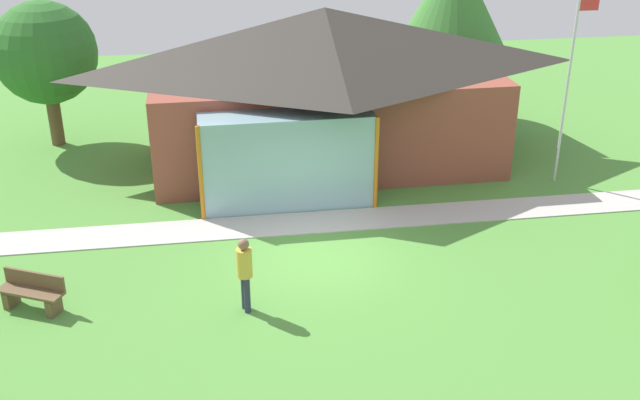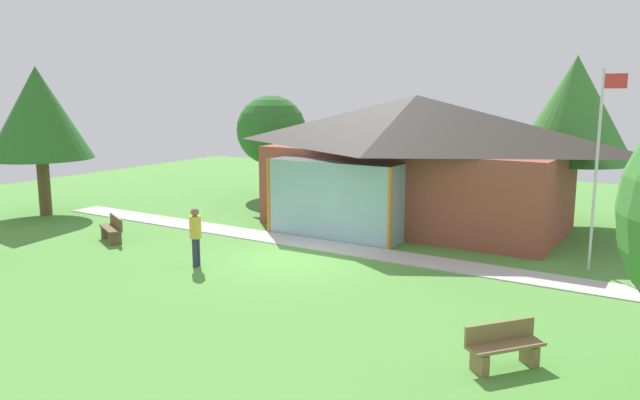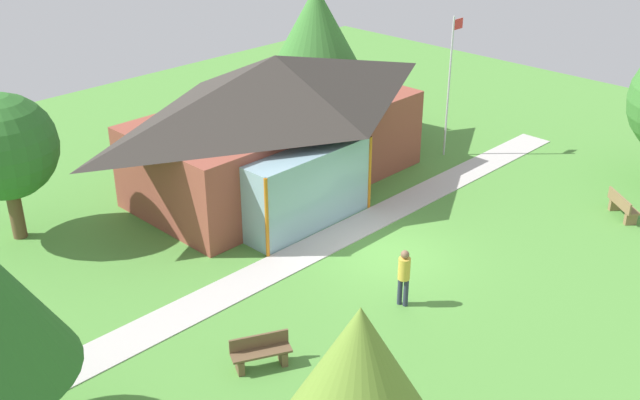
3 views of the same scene
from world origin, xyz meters
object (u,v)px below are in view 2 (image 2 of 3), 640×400
object	(u,v)px
bench_mid_left	(112,229)
tree_behind_pavilion_left	(271,130)
tree_behind_pavilion_right	(574,110)
bench_lawn_far_right	(504,347)
tree_west_hedge	(38,114)
pavilion	(411,159)
visitor_strolling_lawn	(195,232)
flagpole	(598,161)

from	to	relation	value
bench_mid_left	tree_behind_pavilion_left	size ratio (longest dim) A/B	0.32
tree_behind_pavilion_right	bench_lawn_far_right	bearing A→B (deg)	-84.52
bench_lawn_far_right	tree_west_hedge	world-z (taller)	tree_west_hedge
pavilion	tree_behind_pavilion_left	bearing A→B (deg)	160.32
pavilion	visitor_strolling_lawn	xyz separation A→B (m)	(-3.09, -8.36, -1.53)
tree_behind_pavilion_right	visitor_strolling_lawn	bearing A→B (deg)	-125.64
flagpole	visitor_strolling_lawn	world-z (taller)	flagpole
visitor_strolling_lawn	tree_west_hedge	world-z (taller)	tree_west_hedge
visitor_strolling_lawn	tree_behind_pavilion_right	size ratio (longest dim) A/B	0.27
flagpole	bench_mid_left	size ratio (longest dim) A/B	3.69
tree_behind_pavilion_left	visitor_strolling_lawn	bearing A→B (deg)	-63.95
flagpole	tree_behind_pavilion_left	distance (m)	16.51
bench_mid_left	tree_west_hedge	distance (m)	7.25
bench_lawn_far_right	tree_west_hedge	bearing A→B (deg)	-64.19
tree_behind_pavilion_right	tree_behind_pavilion_left	bearing A→B (deg)	179.73
pavilion	bench_mid_left	world-z (taller)	pavilion
flagpole	visitor_strolling_lawn	xyz separation A→B (m)	(-9.85, -5.68, -2.11)
pavilion	tree_behind_pavilion_right	bearing A→B (deg)	30.92
flagpole	bench_lawn_far_right	distance (m)	8.17
flagpole	tree_behind_pavilion_right	xyz separation A→B (m)	(-1.67, 5.73, 1.23)
bench_lawn_far_right	tree_west_hedge	xyz separation A→B (m)	(-20.04, 4.44, 3.75)
bench_mid_left	tree_behind_pavilion_left	world-z (taller)	tree_behind_pavilion_left
pavilion	bench_mid_left	distance (m)	10.98
flagpole	pavilion	bearing A→B (deg)	158.32
visitor_strolling_lawn	tree_behind_pavilion_right	distance (m)	14.43
tree_west_hedge	tree_behind_pavilion_left	world-z (taller)	tree_west_hedge
bench_lawn_far_right	visitor_strolling_lawn	xyz separation A→B (m)	(-9.47, 2.02, 0.62)
pavilion	tree_behind_pavilion_right	distance (m)	6.20
pavilion	tree_west_hedge	world-z (taller)	tree_west_hedge
tree_behind_pavilion_left	bench_mid_left	bearing A→B (deg)	-84.48
bench_mid_left	bench_lawn_far_right	bearing A→B (deg)	-164.57
pavilion	bench_lawn_far_right	xyz separation A→B (m)	(6.38, -10.38, -2.15)
tree_behind_pavilion_right	tree_behind_pavilion_left	distance (m)	13.84
tree_behind_pavilion_left	tree_behind_pavilion_right	bearing A→B (deg)	-0.27
bench_mid_left	visitor_strolling_lawn	distance (m)	4.69
tree_behind_pavilion_right	flagpole	bearing A→B (deg)	-73.74
bench_mid_left	tree_behind_pavilion_left	bearing A→B (deg)	-57.68
flagpole	tree_west_hedge	size ratio (longest dim) A/B	0.94
flagpole	bench_mid_left	distance (m)	15.47
visitor_strolling_lawn	tree_behind_pavilion_right	bearing A→B (deg)	-50.82
bench_lawn_far_right	tree_behind_pavilion_right	xyz separation A→B (m)	(-1.29, 13.43, 3.96)
pavilion	tree_behind_pavilion_right	world-z (taller)	tree_behind_pavilion_right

